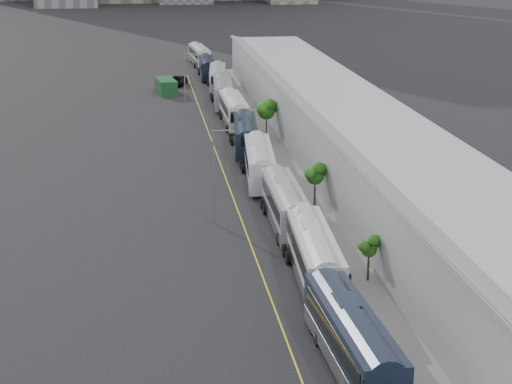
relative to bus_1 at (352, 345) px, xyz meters
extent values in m
cube|color=gray|center=(7.33, 33.62, -1.60)|extent=(10.00, 170.00, 0.12)
cube|color=gold|center=(-3.17, 33.62, -1.65)|extent=(0.12, 160.00, 0.02)
cube|color=gray|center=(11.33, 33.62, 1.74)|extent=(12.00, 160.00, 6.80)
cube|color=gray|center=(11.33, 33.62, 4.19)|extent=(12.45, 160.40, 2.57)
cube|color=gray|center=(5.43, 33.62, 5.34)|extent=(0.30, 160.00, 0.40)
cube|color=black|center=(0.00, 0.03, 0.33)|extent=(3.22, 13.52, 3.25)
cube|color=black|center=(0.00, -0.18, 0.92)|extent=(3.21, 11.92, 1.11)
cube|color=silver|center=(0.00, 0.03, -0.71)|extent=(3.25, 13.26, 1.04)
cube|color=black|center=(0.00, 1.57, 2.11)|extent=(1.43, 2.32, 0.31)
cube|color=#BCBDBF|center=(0.54, 14.03, 0.36)|extent=(3.49, 13.77, 3.31)
cube|color=black|center=(0.54, 13.82, 0.96)|extent=(3.46, 12.14, 1.12)
cube|color=silver|center=(0.54, 14.03, -0.69)|extent=(3.52, 13.50, 1.06)
cube|color=#BCBDBF|center=(0.54, 15.60, 2.17)|extent=(1.49, 2.38, 0.31)
cube|color=gray|center=(0.51, 26.79, 0.31)|extent=(2.92, 13.36, 3.22)
cube|color=black|center=(0.51, 26.58, 0.89)|extent=(2.95, 11.76, 1.10)
cube|color=silver|center=(0.51, 26.79, -0.72)|extent=(2.96, 13.09, 1.03)
cube|color=gray|center=(0.51, 28.32, 2.08)|extent=(1.37, 2.28, 0.31)
cube|color=silver|center=(0.23, 41.31, 0.34)|extent=(3.90, 13.67, 3.27)
cube|color=black|center=(0.23, 41.10, 0.93)|extent=(3.82, 12.06, 1.11)
cube|color=silver|center=(0.23, 41.31, -0.71)|extent=(3.92, 13.40, 1.05)
cube|color=silver|center=(0.23, 42.86, 2.13)|extent=(1.55, 2.39, 0.31)
cube|color=black|center=(0.41, 54.55, 0.29)|extent=(3.90, 13.32, 3.18)
cube|color=black|center=(0.41, 54.34, 0.86)|extent=(3.80, 11.76, 1.08)
cube|color=silver|center=(0.41, 54.55, -0.73)|extent=(3.91, 13.07, 1.02)
cube|color=black|center=(0.41, 56.06, 2.03)|extent=(1.52, 2.34, 0.30)
cube|color=silver|center=(0.65, 69.63, 0.37)|extent=(2.73, 13.66, 3.31)
cube|color=black|center=(0.65, 69.42, 0.96)|extent=(2.79, 12.02, 1.13)
cube|color=silver|center=(0.65, 69.63, -0.69)|extent=(2.77, 13.39, 1.06)
cube|color=silver|center=(0.65, 71.20, 2.18)|extent=(1.37, 2.31, 0.32)
cube|color=gray|center=(0.55, 83.27, 0.38)|extent=(3.76, 13.93, 3.34)
cube|color=black|center=(0.55, 83.06, 0.98)|extent=(3.69, 12.29, 1.13)
cube|color=silver|center=(0.55, 83.27, -0.69)|extent=(3.78, 13.66, 1.07)
cube|color=gray|center=(0.55, 84.86, 2.21)|extent=(1.54, 2.42, 0.32)
cube|color=#A6AAB0|center=(1.06, 97.55, 0.32)|extent=(3.96, 13.52, 3.23)
cube|color=black|center=(1.06, 97.34, 0.90)|extent=(3.86, 11.94, 1.10)
cube|color=silver|center=(1.06, 97.55, -0.72)|extent=(3.98, 13.26, 1.03)
cube|color=#A6AAB0|center=(1.06, 99.08, 2.08)|extent=(1.55, 2.38, 0.31)
cube|color=black|center=(0.27, 109.99, 0.19)|extent=(2.95, 12.54, 3.02)
cube|color=black|center=(0.27, 109.80, 0.73)|extent=(2.96, 11.04, 1.03)
cube|color=silver|center=(0.27, 109.99, -0.78)|extent=(2.98, 12.29, 0.97)
cube|color=black|center=(0.27, 111.42, 1.84)|extent=(1.32, 2.15, 0.29)
cube|color=silver|center=(0.10, 126.57, 0.27)|extent=(3.60, 13.19, 3.16)
cube|color=black|center=(0.10, 126.37, 0.84)|extent=(3.54, 11.64, 1.07)
cube|color=silver|center=(0.10, 126.57, -0.74)|extent=(3.62, 12.94, 1.01)
cube|color=silver|center=(0.10, 128.07, 2.00)|extent=(1.47, 2.30, 0.30)
cylinder|color=black|center=(4.52, 13.10, -0.23)|extent=(0.18, 0.18, 2.85)
sphere|color=#135313|center=(4.52, 13.10, 1.13)|extent=(1.21, 1.21, 1.21)
cylinder|color=black|center=(4.27, 31.88, 0.00)|extent=(0.18, 0.18, 3.32)
sphere|color=#135313|center=(4.27, 31.88, 1.64)|extent=(1.70, 1.70, 1.70)
cylinder|color=black|center=(3.99, 61.62, 0.20)|extent=(0.18, 0.18, 3.72)
sphere|color=#135313|center=(3.99, 61.62, 2.09)|extent=(2.27, 2.27, 2.27)
cylinder|color=#59595E|center=(-5.74, 28.17, 2.66)|extent=(0.18, 0.18, 8.64)
cylinder|color=#59595E|center=(-4.84, 28.17, 6.88)|extent=(1.80, 0.14, 0.14)
cube|color=#59595E|center=(-4.04, 28.17, 6.73)|extent=(0.50, 0.22, 0.18)
cylinder|color=#59595E|center=(-5.65, 75.02, 2.91)|extent=(0.18, 0.18, 9.14)
cylinder|color=#59595E|center=(-4.75, 75.02, 7.38)|extent=(1.80, 0.14, 0.14)
cube|color=#59595E|center=(-3.95, 75.02, 7.23)|extent=(0.50, 0.22, 0.18)
cube|color=#11381A|center=(-7.69, 94.84, -0.47)|extent=(3.60, 7.03, 2.38)
imported|color=black|center=(-5.57, 102.29, -0.86)|extent=(4.20, 6.25, 1.59)
camera|label=1|loc=(-11.86, -44.76, 23.38)|focal=60.00mm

